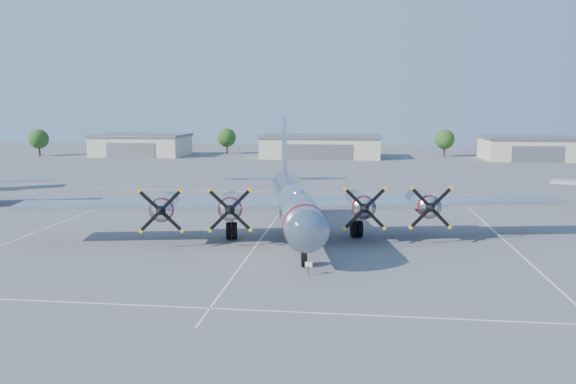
# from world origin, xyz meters

# --- Properties ---
(ground) EXTENTS (260.00, 260.00, 0.00)m
(ground) POSITION_xyz_m (0.00, 0.00, 0.00)
(ground) COLOR #525255
(ground) RESTS_ON ground
(parking_lines) EXTENTS (60.00, 50.08, 0.01)m
(parking_lines) POSITION_xyz_m (0.00, -1.75, 0.01)
(parking_lines) COLOR silver
(parking_lines) RESTS_ON ground
(hangar_west) EXTENTS (22.60, 14.60, 5.40)m
(hangar_west) POSITION_xyz_m (-45.00, 81.96, 2.71)
(hangar_west) COLOR beige
(hangar_west) RESTS_ON ground
(hangar_center) EXTENTS (28.60, 14.60, 5.40)m
(hangar_center) POSITION_xyz_m (0.00, 81.96, 2.71)
(hangar_center) COLOR beige
(hangar_center) RESTS_ON ground
(hangar_east) EXTENTS (20.60, 14.60, 5.40)m
(hangar_east) POSITION_xyz_m (48.00, 81.96, 2.71)
(hangar_east) COLOR beige
(hangar_east) RESTS_ON ground
(tree_far_west) EXTENTS (4.80, 4.80, 6.64)m
(tree_far_west) POSITION_xyz_m (-70.00, 78.00, 4.22)
(tree_far_west) COLOR #382619
(tree_far_west) RESTS_ON ground
(tree_west) EXTENTS (4.80, 4.80, 6.64)m
(tree_west) POSITION_xyz_m (-25.00, 90.00, 4.22)
(tree_west) COLOR #382619
(tree_west) RESTS_ON ground
(tree_east) EXTENTS (4.80, 4.80, 6.64)m
(tree_east) POSITION_xyz_m (30.00, 88.00, 4.22)
(tree_east) COLOR #382619
(tree_east) RESTS_ON ground
(main_bomber_b29) EXTENTS (54.29, 41.95, 10.82)m
(main_bomber_b29) POSITION_xyz_m (2.62, -1.07, 0.00)
(main_bomber_b29) COLOR silver
(main_bomber_b29) RESTS_ON ground
(info_placard) EXTENTS (0.52, 0.11, 0.99)m
(info_placard) POSITION_xyz_m (5.29, -14.62, 0.70)
(info_placard) COLOR black
(info_placard) RESTS_ON ground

